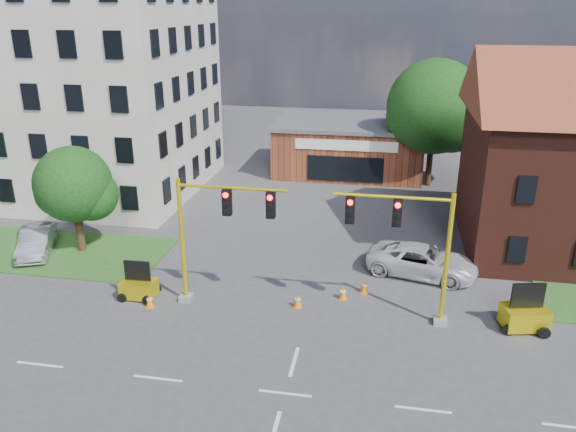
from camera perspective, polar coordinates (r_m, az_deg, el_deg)
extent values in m
plane|color=#464649|center=(21.82, -0.30, -17.58)|extent=(120.00, 120.00, 0.00)
cube|color=beige|center=(45.32, -21.27, 14.98)|extent=(18.00, 15.00, 20.00)
cube|color=maroon|center=(48.31, 6.25, 6.87)|extent=(12.00, 8.00, 4.00)
cube|color=#555558|center=(47.84, 6.35, 9.37)|extent=(12.40, 8.40, 0.30)
cube|color=white|center=(44.10, 5.90, 7.14)|extent=(8.00, 0.10, 0.80)
cube|color=black|center=(44.59, 5.81, 4.77)|extent=(6.00, 0.10, 2.00)
cylinder|color=#3D2B16|center=(45.38, 14.21, 5.71)|extent=(0.44, 0.44, 4.42)
sphere|color=#133B12|center=(44.54, 14.67, 10.69)|extent=(7.19, 7.19, 7.19)
sphere|color=#133B12|center=(45.14, 16.36, 9.36)|extent=(5.03, 5.03, 5.03)
cylinder|color=#3D2B16|center=(34.44, -20.43, -1.13)|extent=(0.44, 0.44, 2.89)
sphere|color=#133B12|center=(33.60, -20.99, 3.04)|extent=(4.29, 4.29, 4.29)
sphere|color=#133B12|center=(33.61, -19.34, 2.08)|extent=(3.00, 3.00, 3.00)
cube|color=gray|center=(27.99, -10.29, -8.16)|extent=(0.60, 0.60, 0.30)
cylinder|color=yellow|center=(26.70, -10.69, -2.60)|extent=(0.20, 0.20, 6.20)
cylinder|color=yellow|center=(24.96, -5.73, 2.86)|extent=(5.00, 0.14, 0.14)
cube|color=black|center=(25.25, -6.22, 1.38)|extent=(0.40, 0.32, 1.20)
cube|color=black|center=(24.78, -1.77, 1.11)|extent=(0.40, 0.32, 1.20)
sphere|color=#FF0C07|center=(24.95, -6.37, 2.11)|extent=(0.24, 0.24, 0.24)
cube|color=gray|center=(26.61, 15.19, -10.24)|extent=(0.60, 0.60, 0.30)
cylinder|color=yellow|center=(25.25, 15.82, -4.48)|extent=(0.20, 0.20, 6.20)
cylinder|color=yellow|center=(24.06, 10.55, 1.92)|extent=(5.00, 0.14, 0.14)
cube|color=black|center=(24.30, 11.03, 0.32)|extent=(0.40, 0.32, 1.20)
cube|color=black|center=(24.33, 6.32, 0.61)|extent=(0.40, 0.32, 1.20)
sphere|color=#FF0C07|center=(23.99, 11.09, 1.06)|extent=(0.24, 0.24, 0.24)
cube|color=yellow|center=(28.58, -14.90, -7.11)|extent=(1.67, 1.13, 0.82)
cube|color=black|center=(28.15, -15.07, -5.37)|extent=(1.28, 0.13, 1.01)
cube|color=yellow|center=(27.24, 22.87, -9.44)|extent=(2.11, 1.63, 0.94)
cube|color=black|center=(26.73, 23.20, -7.41)|extent=(1.45, 0.44, 1.15)
cube|color=orange|center=(27.83, -13.82, -8.93)|extent=(0.38, 0.38, 0.04)
cone|color=orange|center=(27.67, -13.88, -8.34)|extent=(0.40, 0.40, 0.70)
cylinder|color=white|center=(27.64, -13.90, -8.21)|extent=(0.27, 0.27, 0.09)
cube|color=orange|center=(27.86, 5.57, -8.34)|extent=(0.38, 0.38, 0.04)
cone|color=orange|center=(27.70, 5.60, -7.75)|extent=(0.40, 0.40, 0.70)
cylinder|color=white|center=(27.67, 5.60, -7.62)|extent=(0.27, 0.27, 0.09)
cube|color=orange|center=(27.05, 0.98, -9.19)|extent=(0.38, 0.38, 0.04)
cone|color=orange|center=(26.89, 0.98, -8.58)|extent=(0.40, 0.40, 0.70)
cylinder|color=white|center=(26.85, 0.98, -8.45)|extent=(0.27, 0.27, 0.09)
cube|color=orange|center=(28.55, 7.76, -7.68)|extent=(0.38, 0.38, 0.04)
cone|color=orange|center=(28.40, 7.79, -7.09)|extent=(0.40, 0.40, 0.70)
cylinder|color=white|center=(28.36, 7.80, -6.97)|extent=(0.27, 0.27, 0.09)
imported|color=silver|center=(30.56, 13.48, -4.46)|extent=(6.18, 3.86, 1.59)
imported|color=#AEB1B6|center=(35.38, -24.19, -2.33)|extent=(3.21, 4.77, 1.49)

